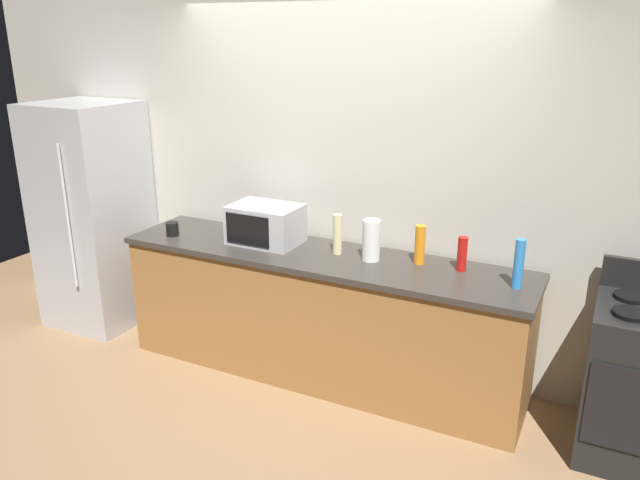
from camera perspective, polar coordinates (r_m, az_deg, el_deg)
ground_plane at (r=4.20m, az=-2.52°, el=-14.64°), size 8.00×8.00×0.00m
back_wall at (r=4.34m, az=2.43°, el=5.93°), size 6.40×0.10×2.70m
counter_run at (r=4.29m, az=0.00°, el=-6.96°), size 2.84×0.64×0.90m
refrigerator at (r=5.31m, az=-20.23°, el=2.13°), size 0.72×0.73×1.80m
microwave at (r=4.32m, az=-5.06°, el=1.47°), size 0.48×0.35×0.27m
paper_towel_roll at (r=3.98m, az=4.75°, el=-0.02°), size 0.12×0.12×0.27m
bottle_hot_sauce at (r=3.90m, az=12.99°, el=-1.25°), size 0.06×0.06×0.22m
bottle_hand_soap at (r=4.09m, az=1.62°, el=0.53°), size 0.06×0.06×0.27m
bottle_spray_cleaner at (r=3.71m, az=17.88°, el=-2.11°), size 0.06×0.06×0.30m
bottle_dish_soap at (r=3.96m, az=9.21°, el=-0.44°), size 0.07×0.07×0.25m
mug_black at (r=4.60m, az=-13.48°, el=1.00°), size 0.09×0.09×0.10m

